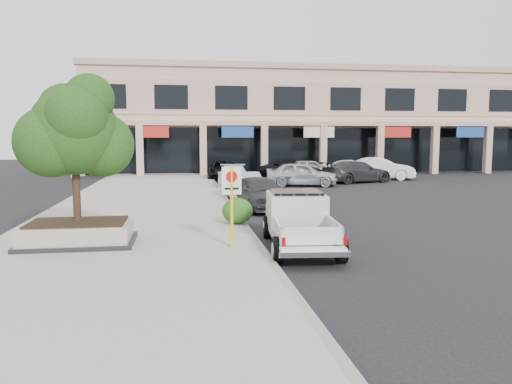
# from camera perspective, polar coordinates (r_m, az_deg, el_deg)

# --- Properties ---
(ground) EXTENTS (120.00, 120.00, 0.00)m
(ground) POSITION_cam_1_polar(r_m,az_deg,el_deg) (14.43, 6.89, -6.84)
(ground) COLOR black
(ground) RESTS_ON ground
(sidewalk) EXTENTS (8.00, 52.00, 0.15)m
(sidewalk) POSITION_cam_1_polar(r_m,az_deg,el_deg) (19.87, -13.44, -3.07)
(sidewalk) COLOR gray
(sidewalk) RESTS_ON ground
(curb) EXTENTS (0.20, 52.00, 0.15)m
(curb) POSITION_cam_1_polar(r_m,az_deg,el_deg) (19.92, -2.03, -2.88)
(curb) COLOR gray
(curb) RESTS_ON ground
(strip_mall) EXTENTS (40.55, 12.43, 9.50)m
(strip_mall) POSITION_cam_1_polar(r_m,az_deg,el_deg) (48.92, 5.45, 8.13)
(strip_mall) COLOR tan
(strip_mall) RESTS_ON ground
(planter) EXTENTS (3.20, 2.20, 0.68)m
(planter) POSITION_cam_1_polar(r_m,az_deg,el_deg) (15.51, -19.66, -4.44)
(planter) COLOR black
(planter) RESTS_ON sidewalk
(planter_tree) EXTENTS (2.90, 2.55, 4.00)m
(planter_tree) POSITION_cam_1_polar(r_m,az_deg,el_deg) (15.38, -19.47, 6.49)
(planter_tree) COLOR black
(planter_tree) RESTS_ON planter
(no_parking_sign) EXTENTS (0.55, 0.09, 2.30)m
(no_parking_sign) POSITION_cam_1_polar(r_m,az_deg,el_deg) (14.04, -2.80, -0.39)
(no_parking_sign) COLOR yellow
(no_parking_sign) RESTS_ON sidewalk
(hedge) EXTENTS (1.10, 0.99, 0.93)m
(hedge) POSITION_cam_1_polar(r_m,az_deg,el_deg) (17.92, -2.13, -2.17)
(hedge) COLOR #1B4914
(hedge) RESTS_ON sidewalk
(pickup_truck) EXTENTS (2.37, 5.30, 1.62)m
(pickup_truck) POSITION_cam_1_polar(r_m,az_deg,el_deg) (14.67, 5.08, -3.36)
(pickup_truck) COLOR silver
(pickup_truck) RESTS_ON ground
(curb_car_a) EXTENTS (2.32, 4.63, 1.51)m
(curb_car_a) POSITION_cam_1_polar(r_m,az_deg,el_deg) (22.40, 0.45, -0.07)
(curb_car_a) COLOR #2A2C2E
(curb_car_a) RESTS_ON ground
(curb_car_b) EXTENTS (1.68, 4.47, 1.46)m
(curb_car_b) POSITION_cam_1_polar(r_m,az_deg,el_deg) (25.18, -1.29, 0.59)
(curb_car_b) COLOR #ADB0B5
(curb_car_b) RESTS_ON ground
(curb_car_c) EXTENTS (2.38, 5.05, 1.42)m
(curb_car_c) POSITION_cam_1_polar(r_m,az_deg,el_deg) (31.94, -2.58, 1.80)
(curb_car_c) COLOR white
(curb_car_c) RESTS_ON ground
(curb_car_d) EXTENTS (2.89, 5.17, 1.37)m
(curb_car_d) POSITION_cam_1_polar(r_m,az_deg,el_deg) (38.25, -3.68, 2.52)
(curb_car_d) COLOR black
(curb_car_d) RESTS_ON ground
(lot_car_a) EXTENTS (5.00, 2.94, 1.60)m
(lot_car_a) POSITION_cam_1_polar(r_m,az_deg,el_deg) (32.88, 5.23, 2.07)
(lot_car_a) COLOR #AFB3B7
(lot_car_a) RESTS_ON ground
(lot_car_b) EXTENTS (4.66, 2.60, 1.45)m
(lot_car_b) POSITION_cam_1_polar(r_m,az_deg,el_deg) (38.43, 11.11, 2.50)
(lot_car_b) COLOR silver
(lot_car_b) RESTS_ON ground
(lot_car_c) EXTENTS (5.68, 3.70, 1.53)m
(lot_car_c) POSITION_cam_1_polar(r_m,az_deg,el_deg) (36.05, 11.45, 2.30)
(lot_car_c) COLOR #292A2D
(lot_car_c) RESTS_ON ground
(lot_car_d) EXTENTS (5.44, 3.45, 1.40)m
(lot_car_d) POSITION_cam_1_polar(r_m,az_deg,el_deg) (38.50, 4.17, 2.57)
(lot_car_d) COLOR black
(lot_car_d) RESTS_ON ground
(lot_car_e) EXTENTS (4.40, 2.05, 1.46)m
(lot_car_e) POSITION_cam_1_polar(r_m,az_deg,el_deg) (39.63, 6.27, 2.70)
(lot_car_e) COLOR #989CA0
(lot_car_e) RESTS_ON ground
(lot_car_f) EXTENTS (5.36, 3.24, 1.67)m
(lot_car_f) POSITION_cam_1_polar(r_m,az_deg,el_deg) (38.82, 13.98, 2.62)
(lot_car_f) COLOR silver
(lot_car_f) RESTS_ON ground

